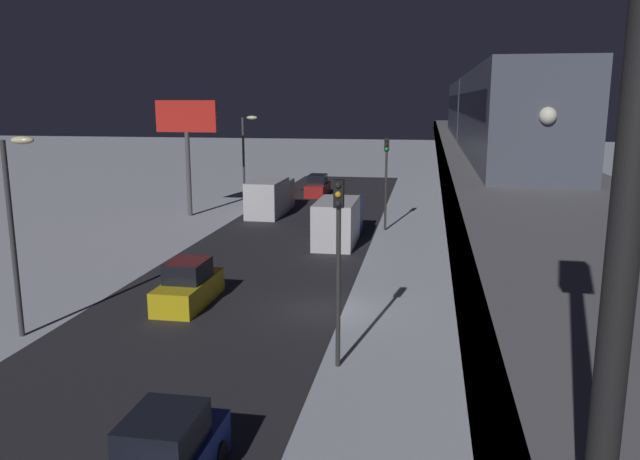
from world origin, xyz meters
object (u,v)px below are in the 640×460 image
traffic_light_near (338,247)px  sedan_red (318,187)px  subway_train (486,109)px  commercial_billboard (187,128)px  box_truck (270,197)px  sedan_yellow (189,286)px  traffic_light_mid (386,170)px  delivery_van (339,221)px

traffic_light_near → sedan_red: bearing=-79.0°
subway_train → commercial_billboard: 23.89m
subway_train → sedan_red: subway_train is taller
subway_train → box_truck: 21.06m
subway_train → traffic_light_near: subway_train is taller
traffic_light_near → commercial_billboard: bearing=-59.4°
sedan_yellow → traffic_light_mid: traffic_light_mid is taller
sedan_yellow → traffic_light_mid: size_ratio=0.71×
sedan_red → traffic_light_mid: (-7.50, 15.47, 3.40)m
traffic_light_mid → commercial_billboard: bearing=-11.3°
subway_train → delivery_van: size_ratio=4.98×
subway_train → sedan_red: 27.70m
delivery_van → traffic_light_mid: (-2.70, -3.96, 2.85)m
subway_train → box_truck: bearing=-39.6°
sedan_yellow → commercial_billboard: (8.02, -20.72, 6.03)m
sedan_red → traffic_light_near: bearing=101.0°
box_truck → traffic_light_mid: size_ratio=1.16×
sedan_yellow → delivery_van: (-4.80, -13.65, 0.55)m
subway_train → traffic_light_mid: 10.45m
box_truck → commercial_billboard: 8.37m
subway_train → traffic_light_mid: subway_train is taller
traffic_light_mid → commercial_billboard: (15.52, -3.10, 2.63)m
traffic_light_near → traffic_light_mid: (0.00, -23.14, 0.00)m
sedan_red → delivery_van: delivery_van is taller
sedan_red → traffic_light_mid: bearing=115.9°
box_truck → subway_train: bearing=140.4°
sedan_yellow → traffic_light_mid: bearing=-113.1°
subway_train → delivery_van: subway_train is taller
delivery_van → commercial_billboard: (12.82, -7.07, 5.48)m
sedan_red → commercial_billboard: size_ratio=0.52×
delivery_van → traffic_light_mid: 5.58m
box_truck → delivery_van: bearing=127.1°
sedan_yellow → traffic_light_mid: (-7.50, -17.61, 3.40)m
traffic_light_near → sedan_yellow: bearing=-36.4°
sedan_red → traffic_light_mid: size_ratio=0.73×
sedan_red → delivery_van: bearing=103.9°
box_truck → commercial_billboard: (6.02, 1.94, 5.48)m
sedan_red → commercial_billboard: bearing=57.0°
delivery_van → traffic_light_near: bearing=98.0°
subway_train → traffic_light_near: (5.78, 15.53, -4.24)m
traffic_light_mid → sedan_yellow: bearing=66.9°
box_truck → traffic_light_near: size_ratio=1.16×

